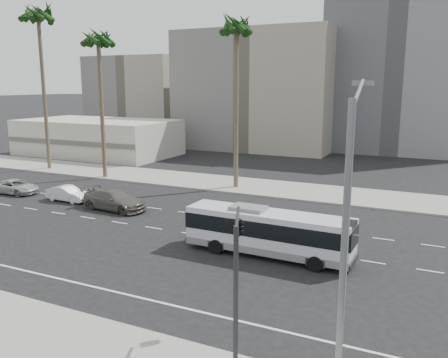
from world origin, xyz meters
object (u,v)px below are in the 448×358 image
Objects in this scene: palm_mid at (98,43)px; palm_far at (38,19)px; car_c at (15,187)px; car_a at (114,200)px; city_bus at (268,231)px; streetlight_corner at (347,231)px; car_b at (68,194)px; traffic_signal at (238,229)px; palm_near at (237,31)px.

palm_mid is 0.83× the size of palm_far.
car_a is at bearing -94.93° from car_c.
city_bus is 0.99× the size of streetlight_corner.
car_a is at bearing -93.95° from car_b.
city_bus is at bearing 113.90° from streetlight_corner.
car_c is 32.00m from traffic_signal.
streetlight_corner is at bearing -40.02° from palm_mid.
car_a is 12.01m from car_c.
city_bus is at bearing -102.01° from car_b.
streetlight_corner is 32.75m from palm_near.
palm_mid is (-3.80, 9.52, 13.50)m from car_b.
palm_near is at bearing 0.44° from palm_far.
city_bus is 30.81m from palm_mid.
city_bus is 1.78× the size of car_a.
car_c is at bearing 91.93° from car_a.
palm_mid reaches higher than streetlight_corner.
traffic_signal is (22.20, -13.59, 3.76)m from car_b.
streetlight_corner is at bearing -59.90° from palm_near.
palm_far is at bearing 172.30° from palm_mid.
streetlight_corner is at bearing -121.56° from car_a.
palm_far is at bearing 123.20° from traffic_signal.
city_bus is 40.20m from palm_far.
traffic_signal is at bearing -41.63° from palm_mid.
palm_near is 0.86× the size of palm_far.
car_c is 0.29× the size of palm_mid.
palm_far reaches higher than car_a.
palm_far is at bearing 139.81° from streetlight_corner.
streetlight_corner is 1.91× the size of traffic_signal.
palm_far reaches higher than traffic_signal.
palm_near reaches higher than streetlight_corner.
palm_mid reaches higher than car_c.
car_a is at bearing -115.92° from palm_near.
palm_mid is at bearing 47.53° from car_a.
palm_mid is at bearing 150.44° from city_bus.
palm_near is at bearing 121.42° from city_bus.
car_b is at bearing -135.29° from palm_near.
palm_mid is 9.98m from palm_far.
car_a is 0.30× the size of palm_far.
palm_near is at bearing -60.27° from car_c.
streetlight_corner is (6.58, -11.34, 4.22)m from city_bus.
palm_far is at bearing 52.35° from car_b.
car_c is (-12.00, 0.59, -0.18)m from car_a.
palm_mid is at bearing 116.11° from traffic_signal.
car_b is 21.06m from palm_near.
car_c is (-26.80, 4.96, -0.87)m from city_bus.
city_bus is 0.64× the size of palm_mid.
car_a is 27.32m from palm_far.
palm_mid is (2.69, 9.46, 13.52)m from car_c.
palm_near is at bearing 92.05° from traffic_signal.
palm_near is (-15.79, 27.23, 9.07)m from streetlight_corner.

